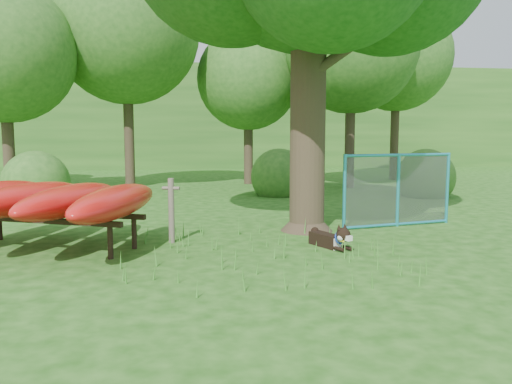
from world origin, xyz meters
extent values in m
plane|color=#194C0F|center=(0.00, 0.00, 0.00)|extent=(80.00, 80.00, 0.00)
cylinder|color=#33281C|center=(1.47, 2.97, 2.73)|extent=(0.90, 0.90, 5.45)
cone|color=#33281C|center=(1.47, 2.97, 0.27)|extent=(1.35, 1.35, 0.55)
cylinder|color=#33281C|center=(2.08, 2.73, 3.49)|extent=(1.55, 0.22, 1.16)
cylinder|color=#33281C|center=(1.04, 3.37, 3.93)|extent=(0.94, 1.11, 1.12)
cylinder|color=brown|center=(-1.19, 2.17, 0.58)|extent=(0.13, 0.13, 1.16)
cylinder|color=brown|center=(-1.19, 2.17, 0.98)|extent=(0.32, 0.15, 0.06)
cylinder|color=black|center=(-2.09, 1.09, 0.26)|extent=(0.11, 0.11, 0.53)
cylinder|color=black|center=(-4.32, 2.85, 0.26)|extent=(0.11, 0.11, 0.53)
cylinder|color=black|center=(-1.80, 1.77, 0.26)|extent=(0.11, 0.11, 0.53)
cube|color=black|center=(-3.35, 1.63, 0.55)|extent=(2.94, 1.32, 0.08)
cube|color=black|center=(-3.06, 2.31, 0.55)|extent=(2.94, 1.32, 0.08)
ellipsoid|color=red|center=(-3.60, 2.13, 0.84)|extent=(1.64, 3.24, 0.51)
ellipsoid|color=red|center=(-2.82, 1.80, 0.84)|extent=(1.54, 3.25, 0.51)
ellipsoid|color=red|center=(-2.04, 1.47, 0.84)|extent=(1.44, 3.25, 0.51)
cube|color=black|center=(1.46, 1.52, 0.11)|extent=(0.49, 0.69, 0.22)
cube|color=white|center=(1.58, 1.27, 0.10)|extent=(0.24, 0.20, 0.20)
sphere|color=black|center=(1.64, 1.12, 0.28)|extent=(0.24, 0.24, 0.24)
cube|color=white|center=(1.69, 1.02, 0.24)|extent=(0.14, 0.16, 0.08)
sphere|color=white|center=(1.59, 1.07, 0.24)|extent=(0.11, 0.11, 0.11)
sphere|color=white|center=(1.72, 1.13, 0.24)|extent=(0.11, 0.11, 0.11)
cone|color=black|center=(1.57, 1.12, 0.41)|extent=(0.10, 0.12, 0.11)
cone|color=black|center=(1.69, 1.18, 0.41)|extent=(0.13, 0.13, 0.11)
cylinder|color=black|center=(1.56, 1.11, 0.05)|extent=(0.17, 0.28, 0.06)
cylinder|color=black|center=(1.71, 1.18, 0.05)|extent=(0.17, 0.28, 0.06)
sphere|color=black|center=(1.35, 1.85, 0.20)|extent=(0.15, 0.15, 0.15)
torus|color=#1739AD|center=(1.61, 1.18, 0.22)|extent=(0.24, 0.16, 0.23)
cylinder|color=#289FBB|center=(2.23, 2.90, 0.77)|extent=(0.08, 0.08, 1.54)
cylinder|color=#289FBB|center=(3.48, 3.18, 0.77)|extent=(0.08, 0.08, 1.54)
cylinder|color=#289FBB|center=(4.73, 3.45, 0.77)|extent=(0.08, 0.08, 1.54)
cylinder|color=#289FBB|center=(3.48, 3.18, 1.50)|extent=(2.52, 0.61, 0.06)
cylinder|color=#289FBB|center=(3.48, 3.18, 0.04)|extent=(2.52, 0.61, 0.06)
plane|color=slate|center=(3.48, 3.18, 0.77)|extent=(2.50, 0.55, 2.56)
cylinder|color=#42892D|center=(1.61, 1.06, 0.09)|extent=(0.02, 0.02, 0.18)
sphere|color=yellow|center=(1.61, 1.06, 0.18)|extent=(0.03, 0.03, 0.03)
sphere|color=yellow|center=(1.65, 1.07, 0.19)|extent=(0.03, 0.03, 0.03)
sphere|color=yellow|center=(1.60, 1.10, 0.17)|extent=(0.03, 0.03, 0.03)
sphere|color=yellow|center=(1.62, 1.03, 0.18)|extent=(0.03, 0.03, 0.03)
sphere|color=yellow|center=(1.59, 1.05, 0.19)|extent=(0.03, 0.03, 0.03)
cylinder|color=#33281C|center=(-6.50, 10.00, 2.10)|extent=(0.36, 0.36, 4.20)
sphere|color=#2B5F1E|center=(-6.50, 10.00, 4.50)|extent=(4.40, 4.40, 4.40)
cylinder|color=#33281C|center=(-3.00, 12.00, 2.62)|extent=(0.36, 0.36, 5.25)
sphere|color=#2B5F1E|center=(-3.00, 12.00, 5.62)|extent=(5.20, 5.20, 5.20)
cylinder|color=#33281C|center=(1.50, 13.00, 1.92)|extent=(0.36, 0.36, 3.85)
sphere|color=#2B5F1E|center=(1.50, 13.00, 4.12)|extent=(4.00, 4.00, 4.00)
cylinder|color=#33281C|center=(5.00, 11.00, 2.38)|extent=(0.36, 0.36, 4.76)
sphere|color=#2B5F1E|center=(5.00, 11.00, 5.10)|extent=(4.80, 4.80, 4.80)
cylinder|color=#33281C|center=(8.00, 14.00, 2.45)|extent=(0.36, 0.36, 4.90)
sphere|color=#2B5F1E|center=(8.00, 14.00, 5.25)|extent=(4.60, 4.60, 4.60)
sphere|color=#2B5F1E|center=(-5.00, 7.50, 0.00)|extent=(1.80, 1.80, 1.80)
sphere|color=#2B5F1E|center=(6.50, 8.00, 0.00)|extent=(1.80, 1.80, 1.80)
sphere|color=#2B5F1E|center=(2.00, 9.00, 0.00)|extent=(1.80, 1.80, 1.80)
cube|color=#2B5F1E|center=(0.00, 28.00, 3.00)|extent=(80.00, 12.00, 6.00)
camera|label=1|loc=(-0.88, -6.72, 1.90)|focal=35.00mm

